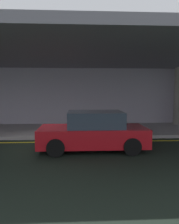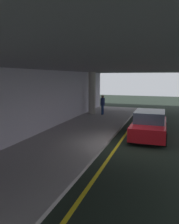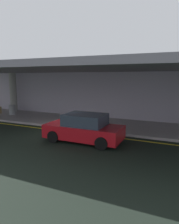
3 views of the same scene
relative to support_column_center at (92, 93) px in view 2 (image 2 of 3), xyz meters
The scene contains 8 objects.
ground_plane 9.38m from the support_column_center, 150.72° to the right, with size 60.00×60.00×0.00m, color black.
sidewalk 8.34m from the support_column_center, behind, with size 26.00×4.20×0.15m, color #9D9496.
lane_stripe_yellow 9.15m from the support_column_center, 153.52° to the right, with size 26.00×0.14×0.01m, color yellow.
support_column_center is the anchor object (origin of this frame).
ceiling_overhang 8.45m from the support_column_center, 166.74° to the right, with size 28.00×13.20×0.30m, color slate.
terminal_back_wall 8.05m from the support_column_center, behind, with size 26.00×0.30×3.80m, color #B2AABB.
car_red 8.07m from the support_column_center, 137.94° to the right, with size 4.10×1.92×1.50m.
traveler_with_luggage 1.36m from the support_column_center, 101.42° to the right, with size 0.38×0.38×1.68m.
Camera 2 is at (-10.55, -1.61, 3.40)m, focal length 35.59 mm.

